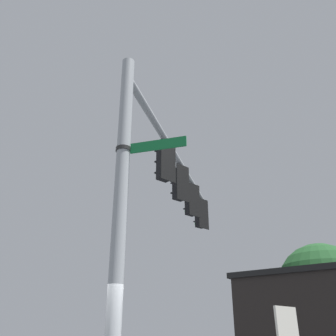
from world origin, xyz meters
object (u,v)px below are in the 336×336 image
(street_name_sign, at_px, (141,147))
(bird_flying, at_px, (173,146))
(traffic_light_mid_inner, at_px, (179,184))
(traffic_light_nearest_pole, at_px, (164,163))
(traffic_light_arm_end, at_px, (200,215))
(traffic_light_mid_outer, at_px, (191,201))

(street_name_sign, relative_size, bird_flying, 4.24)
(traffic_light_mid_inner, distance_m, bird_flying, 4.23)
(bird_flying, bearing_deg, traffic_light_nearest_pole, -135.84)
(traffic_light_nearest_pole, bearing_deg, bird_flying, 44.16)
(traffic_light_nearest_pole, xyz_separation_m, traffic_light_mid_inner, (1.41, 0.89, 0.00))
(traffic_light_mid_inner, relative_size, traffic_light_arm_end, 1.00)
(traffic_light_mid_inner, distance_m, street_name_sign, 4.68)
(traffic_light_mid_outer, bearing_deg, traffic_light_mid_inner, -147.81)
(traffic_light_mid_outer, distance_m, traffic_light_arm_end, 1.67)
(traffic_light_arm_end, bearing_deg, street_name_sign, -144.98)
(traffic_light_nearest_pole, height_order, traffic_light_mid_inner, same)
(traffic_light_nearest_pole, xyz_separation_m, traffic_light_mid_outer, (2.83, 1.78, 0.00))
(traffic_light_arm_end, xyz_separation_m, street_name_sign, (-6.47, -4.53, -1.04))
(street_name_sign, bearing_deg, traffic_light_mid_outer, 35.77)
(street_name_sign, height_order, bird_flying, bird_flying)
(traffic_light_nearest_pole, xyz_separation_m, street_name_sign, (-2.23, -1.86, -1.04))
(traffic_light_mid_outer, relative_size, street_name_sign, 1.02)
(traffic_light_nearest_pole, distance_m, bird_flying, 5.49)
(traffic_light_nearest_pole, xyz_separation_m, bird_flying, (3.29, 3.20, 3.01))
(bird_flying, bearing_deg, traffic_light_mid_outer, -108.10)
(traffic_light_nearest_pole, bearing_deg, street_name_sign, -140.10)
(traffic_light_arm_end, relative_size, bird_flying, 4.33)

